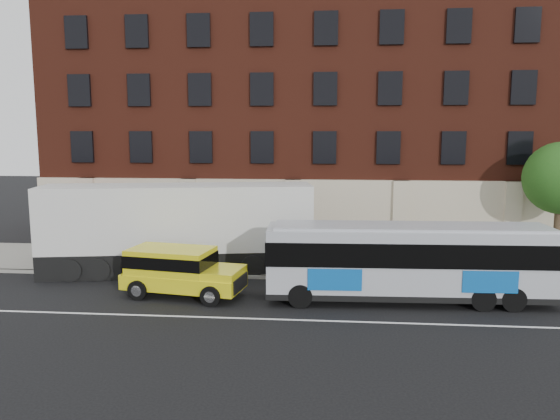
# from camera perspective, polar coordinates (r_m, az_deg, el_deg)

# --- Properties ---
(ground) EXTENTS (120.00, 120.00, 0.00)m
(ground) POSITION_cam_1_polar(r_m,az_deg,el_deg) (20.04, -0.92, -11.84)
(ground) COLOR black
(ground) RESTS_ON ground
(sidewalk) EXTENTS (60.00, 6.00, 0.15)m
(sidewalk) POSITION_cam_1_polar(r_m,az_deg,el_deg) (28.60, 0.98, -5.47)
(sidewalk) COLOR gray
(sidewalk) RESTS_ON ground
(kerb) EXTENTS (60.00, 0.25, 0.15)m
(kerb) POSITION_cam_1_polar(r_m,az_deg,el_deg) (25.71, 0.49, -7.07)
(kerb) COLOR gray
(kerb) RESTS_ON ground
(lane_line) EXTENTS (60.00, 0.12, 0.01)m
(lane_line) POSITION_cam_1_polar(r_m,az_deg,el_deg) (20.50, -0.77, -11.34)
(lane_line) COLOR white
(lane_line) RESTS_ON ground
(building) EXTENTS (30.00, 12.10, 15.00)m
(building) POSITION_cam_1_polar(r_m,az_deg,el_deg) (35.68, 1.92, 9.44)
(building) COLOR #562014
(building) RESTS_ON sidewalk
(sign_pole) EXTENTS (0.30, 0.20, 2.50)m
(sign_pole) POSITION_cam_1_polar(r_m,az_deg,el_deg) (27.52, -17.45, -3.48)
(sign_pole) COLOR gray
(sign_pole) RESTS_ON ground
(city_bus) EXTENTS (11.57, 2.84, 3.15)m
(city_bus) POSITION_cam_1_polar(r_m,az_deg,el_deg) (22.70, 13.38, -5.06)
(city_bus) COLOR #B3B6BE
(city_bus) RESTS_ON ground
(yellow_suv) EXTENTS (5.40, 2.96, 2.01)m
(yellow_suv) POSITION_cam_1_polar(r_m,az_deg,el_deg) (23.39, -10.57, -6.05)
(yellow_suv) COLOR yellow
(yellow_suv) RESTS_ON ground
(shipping_container) EXTENTS (13.16, 4.82, 4.30)m
(shipping_container) POSITION_cam_1_polar(r_m,az_deg,el_deg) (26.94, -10.60, -2.02)
(shipping_container) COLOR black
(shipping_container) RESTS_ON ground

